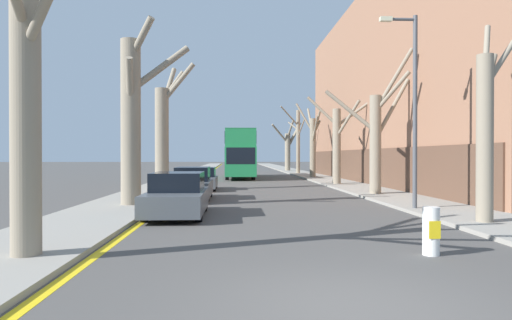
% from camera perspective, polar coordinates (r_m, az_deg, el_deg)
% --- Properties ---
extents(ground_plane, '(300.00, 300.00, 0.00)m').
position_cam_1_polar(ground_plane, '(6.55, 12.15, -17.62)').
color(ground_plane, '#4C4947').
extents(sidewalk_left, '(3.06, 120.00, 0.12)m').
position_cam_1_polar(sidewalk_left, '(56.23, -7.48, -1.50)').
color(sidewalk_left, gray).
rests_on(sidewalk_left, ground).
extents(sidewalk_right, '(3.06, 120.00, 0.12)m').
position_cam_1_polar(sidewalk_right, '(56.58, 5.00, -1.48)').
color(sidewalk_right, gray).
rests_on(sidewalk_right, ground).
extents(building_facade_right, '(10.08, 36.33, 13.95)m').
position_cam_1_polar(building_facade_right, '(36.19, 20.60, 8.31)').
color(building_facade_right, '#93664C').
rests_on(building_facade_right, ground).
extents(kerb_line_stripe, '(0.24, 120.00, 0.01)m').
position_cam_1_polar(kerb_line_stripe, '(56.12, -5.74, -1.56)').
color(kerb_line_stripe, yellow).
rests_on(kerb_line_stripe, ground).
extents(street_tree_left_0, '(2.31, 4.66, 7.55)m').
position_cam_1_polar(street_tree_left_0, '(9.95, -26.50, 10.58)').
color(street_tree_left_0, gray).
rests_on(street_tree_left_0, ground).
extents(street_tree_left_1, '(2.66, 2.25, 7.38)m').
position_cam_1_polar(street_tree_left_1, '(18.74, -15.18, 5.22)').
color(street_tree_left_1, gray).
rests_on(street_tree_left_1, ground).
extents(street_tree_left_2, '(2.40, 2.15, 7.45)m').
position_cam_1_polar(street_tree_left_2, '(27.25, -11.49, 3.49)').
color(street_tree_left_2, gray).
rests_on(street_tree_left_2, ground).
extents(street_tree_right_0, '(2.07, 1.87, 6.09)m').
position_cam_1_polar(street_tree_right_0, '(14.98, 26.82, 3.57)').
color(street_tree_right_0, gray).
rests_on(street_tree_right_0, ground).
extents(street_tree_right_1, '(4.59, 2.10, 7.43)m').
position_cam_1_polar(street_tree_right_1, '(24.05, 14.88, 3.11)').
color(street_tree_right_1, gray).
rests_on(street_tree_right_1, ground).
extents(street_tree_right_2, '(4.89, 2.59, 6.22)m').
position_cam_1_polar(street_tree_right_2, '(31.98, 10.20, 2.33)').
color(street_tree_right_2, gray).
rests_on(street_tree_right_2, ground).
extents(street_tree_right_3, '(2.05, 4.18, 6.92)m').
position_cam_1_polar(street_tree_right_3, '(41.85, 7.08, 2.19)').
color(street_tree_right_3, gray).
rests_on(street_tree_right_3, ground).
extents(street_tree_right_4, '(2.68, 4.77, 7.45)m').
position_cam_1_polar(street_tree_right_4, '(50.73, 5.24, 2.58)').
color(street_tree_right_4, gray).
rests_on(street_tree_right_4, ground).
extents(street_tree_right_5, '(4.21, 2.87, 6.70)m').
position_cam_1_polar(street_tree_right_5, '(60.12, 4.02, 1.49)').
color(street_tree_right_5, gray).
rests_on(street_tree_right_5, ground).
extents(double_decker_bus, '(2.60, 11.18, 4.29)m').
position_cam_1_polar(double_decker_bus, '(41.92, -2.05, 1.06)').
color(double_decker_bus, '#1E7F47').
rests_on(double_decker_bus, ground).
extents(parked_car_0, '(1.88, 4.48, 1.47)m').
position_cam_1_polar(parked_car_0, '(15.72, -9.80, -4.40)').
color(parked_car_0, '#4C5156').
rests_on(parked_car_0, ground).
extents(parked_car_1, '(1.71, 4.45, 1.51)m').
position_cam_1_polar(parked_car_1, '(21.49, -7.93, -3.04)').
color(parked_car_1, '#4C5156').
rests_on(parked_car_1, ground).
extents(parked_car_2, '(1.81, 4.05, 1.35)m').
position_cam_1_polar(parked_car_2, '(27.46, -6.83, -2.40)').
color(parked_car_2, '#4C5156').
rests_on(parked_car_2, ground).
extents(lamp_post, '(1.40, 0.20, 7.19)m').
position_cam_1_polar(lamp_post, '(17.80, 18.94, 6.97)').
color(lamp_post, '#4C4F54').
rests_on(lamp_post, ground).
extents(traffic_bollard, '(0.34, 0.35, 0.99)m').
position_cam_1_polar(traffic_bollard, '(10.11, 21.04, -8.28)').
color(traffic_bollard, white).
rests_on(traffic_bollard, ground).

